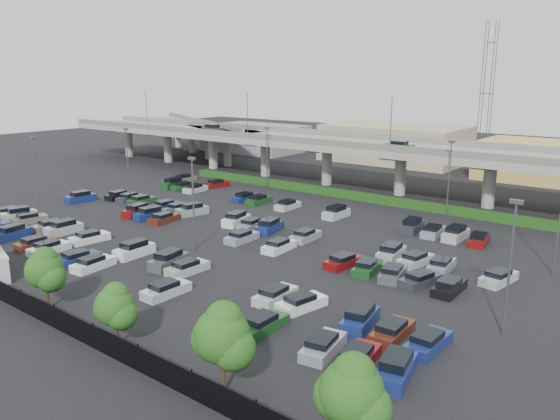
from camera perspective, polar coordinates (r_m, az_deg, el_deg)
name	(u,v)px	position (r m, az deg, el deg)	size (l,w,h in m)	color
ground	(244,234)	(66.65, -3.83, -2.48)	(280.00, 280.00, 0.00)	black
overpass	(372,149)	(91.17, 9.59, 6.27)	(150.00, 13.00, 15.80)	gray
on_ramp	(200,127)	(131.74, -8.33, 8.56)	(50.93, 30.13, 8.80)	gray
hedge	(350,195)	(86.14, 7.33, 1.58)	(66.00, 1.60, 1.10)	#153E12
fence	(16,298)	(50.40, -25.88, -8.31)	(70.00, 0.10, 2.00)	black
tree_row	(34,265)	(49.49, -24.29, -5.30)	(65.07, 3.66, 5.94)	#332316
parked_cars	(213,233)	(65.12, -7.06, -2.39)	(62.95, 41.67, 1.67)	#2D313A
light_poles	(229,177)	(69.37, -5.35, 3.44)	(66.90, 48.38, 10.30)	#4B4B50
distant_buildings	(504,155)	(114.44, 22.41, 5.31)	(138.00, 24.00, 9.00)	slate
comm_tower	(487,90)	(127.57, 20.80, 11.60)	(2.40, 2.40, 30.00)	#4B4B50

